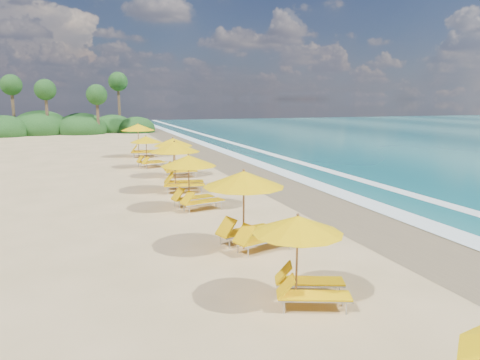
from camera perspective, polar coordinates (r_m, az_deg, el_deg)
ground at (r=18.38m, az=0.00°, el=-3.68°), size 160.00×160.00×0.00m
wet_sand at (r=20.04m, az=10.86°, el=-2.68°), size 4.00×160.00×0.01m
surf_foam at (r=21.50m, az=17.10°, el=-2.01°), size 4.00×160.00×0.01m
station_2 at (r=9.96m, az=8.22°, el=-9.20°), size 2.62×2.59×2.03m
station_3 at (r=13.31m, az=1.13°, el=-3.05°), size 3.06×2.98×2.45m
station_4 at (r=18.22m, az=-6.07°, el=0.27°), size 2.81×2.71×2.30m
station_5 at (r=21.79m, az=-7.84°, el=2.18°), size 3.00×2.87×2.50m
station_6 at (r=26.05m, az=-8.15°, el=3.26°), size 2.58×2.41×2.31m
station_7 at (r=29.96m, az=-11.62°, el=3.87°), size 2.67×2.60×2.12m
station_8 at (r=35.55m, az=-12.56°, el=5.28°), size 3.11×2.96×2.64m
treeline at (r=62.56m, az=-23.23°, el=6.33°), size 25.80×8.80×9.74m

